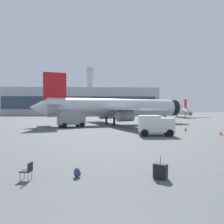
{
  "coord_description": "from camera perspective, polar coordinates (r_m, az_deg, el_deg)",
  "views": [
    {
      "loc": [
        0.1,
        -3.63,
        3.46
      ],
      "look_at": [
        1.53,
        26.18,
        3.0
      ],
      "focal_mm": 35.01,
      "sensor_mm": 36.0,
      "label": 1
    }
  ],
  "objects": [
    {
      "name": "safety_cone_outer",
      "position": [
        35.87,
        18.67,
        -4.04
      ],
      "size": [
        0.44,
        0.44,
        0.84
      ],
      "color": "#F2590C",
      "rests_on": "ground"
    },
    {
      "name": "gate_chair",
      "position": [
        11.65,
        -21.18,
        -13.9
      ],
      "size": [
        0.54,
        0.54,
        0.86
      ],
      "color": "black",
      "rests_on": "ground"
    },
    {
      "name": "rolling_suitcase",
      "position": [
        11.38,
        12.52,
        -14.77
      ],
      "size": [
        0.75,
        0.7,
        1.1
      ],
      "color": "black",
      "rests_on": "ground"
    },
    {
      "name": "service_truck",
      "position": [
        41.23,
        -10.67,
        -1.71
      ],
      "size": [
        5.28,
        4.18,
        2.9
      ],
      "color": "gray",
      "rests_on": "ground"
    },
    {
      "name": "airplane_taxiing",
      "position": [
        92.28,
        17.48,
        0.17
      ],
      "size": [
        21.1,
        23.28,
        6.85
      ],
      "color": "silver",
      "rests_on": "ground"
    },
    {
      "name": "traveller_backpack",
      "position": [
        11.55,
        -9.08,
        -15.35
      ],
      "size": [
        0.36,
        0.4,
        0.48
      ],
      "color": "navy",
      "rests_on": "ground"
    },
    {
      "name": "terminal_building",
      "position": [
        124.03,
        -8.01,
        2.7
      ],
      "size": [
        83.69,
        20.18,
        26.6
      ],
      "color": "#B2B2B7",
      "rests_on": "ground"
    },
    {
      "name": "safety_cone_near",
      "position": [
        31.98,
        26.56,
        -4.86
      ],
      "size": [
        0.44,
        0.44,
        0.64
      ],
      "color": "#F2590C",
      "rests_on": "ground"
    },
    {
      "name": "airplane_at_gate",
      "position": [
        47.32,
        1.5,
        1.12
      ],
      "size": [
        34.91,
        31.9,
        10.5
      ],
      "color": "silver",
      "rests_on": "ground"
    },
    {
      "name": "cargo_van",
      "position": [
        28.38,
        11.29,
        -3.2
      ],
      "size": [
        4.56,
        2.67,
        2.6
      ],
      "color": "white",
      "rests_on": "ground"
    },
    {
      "name": "safety_cone_mid",
      "position": [
        35.96,
        18.66,
        -4.14
      ],
      "size": [
        0.44,
        0.44,
        0.69
      ],
      "color": "#F2590C",
      "rests_on": "ground"
    },
    {
      "name": "safety_cone_far",
      "position": [
        47.66,
        17.54,
        -2.83
      ],
      "size": [
        0.44,
        0.44,
        0.84
      ],
      "color": "#F2590C",
      "rests_on": "ground"
    }
  ]
}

